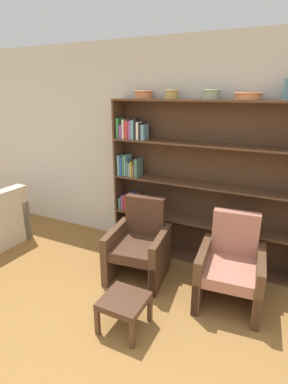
# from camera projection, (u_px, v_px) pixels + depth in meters

# --- Properties ---
(wall_back) EXTENTS (12.00, 0.06, 2.75)m
(wall_back) POSITION_uv_depth(u_px,v_px,m) (198.00, 153.00, 3.77)
(wall_back) COLOR silver
(wall_back) RESTS_ON ground
(bookshelf) EXTENTS (2.37, 0.30, 2.03)m
(bookshelf) POSITION_uv_depth(u_px,v_px,m) (188.00, 185.00, 3.78)
(bookshelf) COLOR brown
(bookshelf) RESTS_ON ground
(bowl_slate) EXTENTS (0.24, 0.24, 0.10)m
(bowl_slate) POSITION_uv_depth(u_px,v_px,m) (143.00, 94.00, 3.67)
(bowl_slate) COLOR #C67547
(bowl_slate) RESTS_ON bookshelf
(bowl_copper) EXTENTS (0.17, 0.17, 0.10)m
(bowl_copper) POSITION_uv_depth(u_px,v_px,m) (172.00, 94.00, 3.51)
(bowl_copper) COLOR tan
(bowl_copper) RESTS_ON bookshelf
(bowl_brass) EXTENTS (0.19, 0.19, 0.11)m
(bowl_brass) POSITION_uv_depth(u_px,v_px,m) (212.00, 94.00, 3.31)
(bowl_brass) COLOR gray
(bowl_brass) RESTS_ON bookshelf
(bowl_terracotta) EXTENTS (0.30, 0.30, 0.08)m
(bowl_terracotta) POSITION_uv_depth(u_px,v_px,m) (248.00, 95.00, 3.15)
(bowl_terracotta) COLOR #C67547
(bowl_terracotta) RESTS_ON bookshelf
(armchair_leather) EXTENTS (0.72, 0.75, 0.92)m
(armchair_leather) POSITION_uv_depth(u_px,v_px,m) (139.00, 245.00, 3.55)
(armchair_leather) COLOR brown
(armchair_leather) RESTS_ON ground
(armchair_cushioned) EXTENTS (0.70, 0.74, 0.92)m
(armchair_cushioned) POSITION_uv_depth(u_px,v_px,m) (231.00, 267.00, 3.10)
(armchair_cushioned) COLOR brown
(armchair_cushioned) RESTS_ON ground
(footstool) EXTENTS (0.40, 0.40, 0.33)m
(footstool) POSITION_uv_depth(u_px,v_px,m) (124.00, 303.00, 2.75)
(footstool) COLOR brown
(footstool) RESTS_ON ground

